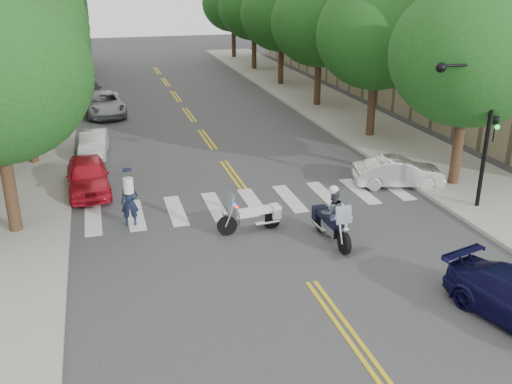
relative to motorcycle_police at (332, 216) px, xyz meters
name	(u,v)px	position (x,y,z in m)	size (l,w,h in m)	color
ground	(311,282)	(-1.64, -2.46, -0.91)	(140.00, 140.00, 0.00)	#38383A
sidewalk_left	(33,124)	(-11.14, 19.54, -0.83)	(5.00, 60.00, 0.15)	#9E9991
sidewalk_right	(326,105)	(7.86, 19.54, -0.83)	(5.00, 60.00, 0.15)	#9E9991
tree_l_1	(17,46)	(-10.44, 11.54, 4.65)	(6.40, 6.40, 8.45)	#382316
tree_l_2	(32,29)	(-10.44, 19.54, 4.65)	(6.40, 6.40, 8.45)	#382316
tree_l_3	(41,19)	(-10.44, 27.54, 4.65)	(6.40, 6.40, 8.45)	#382316
tree_l_4	(48,11)	(-10.44, 35.54, 4.65)	(6.40, 6.40, 8.45)	#382316
tree_l_5	(53,6)	(-10.44, 43.54, 4.65)	(6.40, 6.40, 8.45)	#382316
tree_r_0	(470,55)	(7.16, 3.54, 4.65)	(6.40, 6.40, 8.45)	#382316
tree_r_1	(377,34)	(7.16, 11.54, 4.65)	(6.40, 6.40, 8.45)	#382316
tree_r_2	(320,22)	(7.16, 19.54, 4.65)	(6.40, 6.40, 8.45)	#382316
tree_r_3	(282,14)	(7.16, 27.54, 4.65)	(6.40, 6.40, 8.45)	#382316
tree_r_4	(254,8)	(7.16, 35.54, 4.65)	(6.40, 6.40, 8.45)	#382316
tree_r_5	(233,3)	(7.16, 43.54, 4.65)	(6.40, 6.40, 8.45)	#382316
traffic_signal_pole	(479,116)	(6.07, 1.04, 2.81)	(2.82, 0.42, 6.00)	black
motorcycle_police	(332,216)	(0.00, 0.00, 0.00)	(0.87, 2.51, 2.04)	black
motorcycle_parked	(255,217)	(-2.27, 1.50, -0.37)	(2.38, 0.67, 1.53)	black
officer_standing	(130,203)	(-6.49, 3.18, -0.04)	(0.63, 0.42, 1.74)	#151D31
convertible	(398,172)	(4.86, 4.20, -0.28)	(1.32, 3.79, 1.25)	silver
parked_car_a	(88,176)	(-7.94, 7.04, -0.19)	(1.68, 4.19, 1.43)	red
parked_car_b	(94,144)	(-7.64, 12.25, -0.31)	(1.27, 3.64, 1.20)	silver
parked_car_c	(104,104)	(-6.84, 21.00, -0.20)	(2.35, 5.10, 1.42)	gray
parked_car_d	(88,90)	(-7.83, 26.04, -0.22)	(1.94, 4.77, 1.38)	black
parked_car_e	(86,85)	(-7.94, 28.35, -0.26)	(1.53, 3.79, 1.29)	gray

